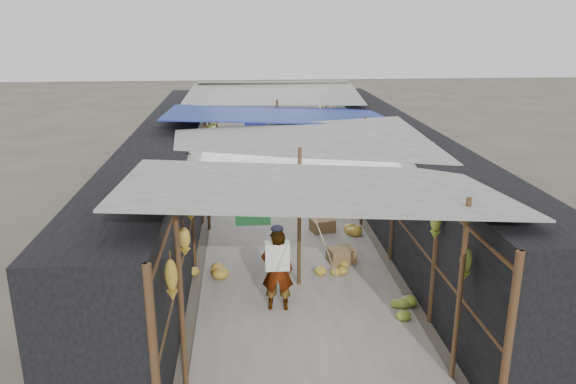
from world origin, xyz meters
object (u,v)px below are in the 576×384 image
object	(u,v)px
crate_near	(341,255)
vendor_elderly	(277,270)
black_basin	(335,208)
shopper_blue	(250,157)
vendor_seated	(326,157)

from	to	relation	value
crate_near	vendor_elderly	world-z (taller)	vendor_elderly
crate_near	black_basin	xyz separation A→B (m)	(0.40, 3.14, -0.06)
shopper_blue	vendor_elderly	bearing A→B (deg)	-110.41
vendor_elderly	shopper_blue	distance (m)	7.90
shopper_blue	vendor_seated	world-z (taller)	shopper_blue
black_basin	vendor_elderly	distance (m)	5.30
black_basin	shopper_blue	distance (m)	3.69
crate_near	black_basin	distance (m)	3.16
vendor_elderly	black_basin	bearing A→B (deg)	-104.48
crate_near	vendor_seated	size ratio (longest dim) A/B	0.54
vendor_elderly	vendor_seated	distance (m)	9.21
black_basin	crate_near	bearing A→B (deg)	-97.35
black_basin	vendor_elderly	world-z (taller)	vendor_elderly
black_basin	vendor_seated	size ratio (longest dim) A/B	0.66
black_basin	shopper_blue	xyz separation A→B (m)	(-2.12, 2.95, 0.67)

